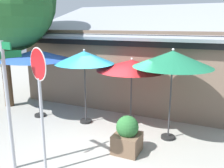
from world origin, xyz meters
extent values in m
cube|color=#9E9B93|center=(0.00, 0.00, -0.05)|extent=(28.00, 28.00, 0.10)
cube|color=#705B4C|center=(-0.69, 5.47, 1.65)|extent=(9.24, 5.43, 3.29)
cube|color=#999EA8|center=(-0.69, 5.32, 3.77)|extent=(9.74, 5.97, 1.65)
cube|color=black|center=(-0.69, 2.70, 2.94)|extent=(8.64, 0.16, 0.44)
cylinder|color=#A8AAB2|center=(-1.46, -1.98, 1.59)|extent=(0.09, 0.09, 3.18)
cube|color=#116B38|center=(-1.46, -1.98, 3.08)|extent=(0.85, 0.31, 0.16)
cube|color=#116B38|center=(-1.46, -1.98, 2.86)|extent=(0.31, 0.85, 0.16)
cylinder|color=#A8AAB2|center=(-0.62, -1.79, 1.18)|extent=(0.07, 0.07, 2.36)
cylinder|color=white|center=(-0.62, -1.79, 2.67)|extent=(0.69, 0.31, 0.75)
cylinder|color=red|center=(-0.62, -1.79, 2.67)|extent=(0.65, 0.30, 0.70)
cylinder|color=black|center=(-3.28, 1.10, 0.04)|extent=(0.44, 0.44, 0.08)
cylinder|color=#333335|center=(-3.28, 1.10, 1.14)|extent=(0.05, 0.05, 2.29)
cone|color=#2D56B7|center=(-3.28, 1.10, 2.43)|extent=(2.60, 2.60, 0.39)
sphere|color=silver|center=(-3.28, 1.10, 2.65)|extent=(0.08, 0.08, 0.08)
cylinder|color=black|center=(-1.32, 1.32, 0.04)|extent=(0.44, 0.44, 0.08)
cylinder|color=#333335|center=(-1.32, 1.32, 1.12)|extent=(0.05, 0.05, 2.24)
cone|color=#2D99BC|center=(-1.32, 1.32, 2.41)|extent=(2.08, 2.08, 0.44)
sphere|color=silver|center=(-1.32, 1.32, 2.66)|extent=(0.08, 0.08, 0.08)
cylinder|color=black|center=(0.23, 1.87, 0.04)|extent=(0.44, 0.44, 0.08)
cylinder|color=#333335|center=(0.23, 1.87, 1.02)|extent=(0.05, 0.05, 2.04)
cone|color=#B21E23|center=(0.23, 1.87, 2.17)|extent=(2.45, 2.45, 0.36)
sphere|color=silver|center=(0.23, 1.87, 2.38)|extent=(0.08, 0.08, 0.08)
cylinder|color=black|center=(1.72, 1.28, 0.04)|extent=(0.44, 0.44, 0.08)
cylinder|color=#333335|center=(1.72, 1.28, 1.18)|extent=(0.05, 0.05, 2.35)
cone|color=#1E724C|center=(1.72, 1.28, 2.54)|extent=(2.36, 2.36, 0.48)
sphere|color=silver|center=(1.72, 1.28, 2.81)|extent=(0.08, 0.08, 0.08)
cylinder|color=brown|center=(-5.38, 1.54, 1.44)|extent=(0.37, 0.37, 2.88)
sphere|color=#28602D|center=(-4.11, 0.96, 4.15)|extent=(2.95, 2.95, 2.95)
cube|color=brown|center=(0.84, -0.06, 0.27)|extent=(0.73, 0.73, 0.54)
sphere|color=#28602D|center=(0.84, -0.06, 0.76)|extent=(0.63, 0.63, 0.63)
camera|label=1|loc=(3.05, -5.91, 3.53)|focal=38.90mm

